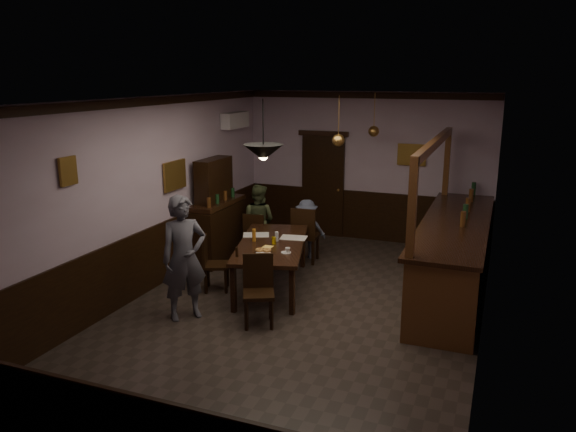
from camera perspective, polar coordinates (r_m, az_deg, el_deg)
The scene contains 31 objects.
room at distance 7.71m, azimuth 0.99°, elevation 0.56°, with size 5.01×8.01×3.01m.
dining_table at distance 8.86m, azimuth -1.68°, elevation -3.10°, with size 1.56×2.39×0.75m.
chair_far_left at distance 10.19m, azimuth -3.34°, elevation -1.93°, with size 0.43×0.43×0.90m.
chair_far_right at distance 10.06m, azimuth 1.70°, elevation -1.70°, with size 0.48×0.48×1.03m.
chair_near at distance 7.68m, azimuth -3.02°, elevation -7.16°, with size 0.55×0.55×0.96m.
chair_side at distance 8.89m, azimuth -7.77°, elevation -4.54°, with size 0.50×0.50×0.88m.
person_standing at distance 7.84m, azimuth -10.51°, elevation -4.21°, with size 0.64×0.42×1.75m, color #4E4D59.
person_seated_left at distance 10.40m, azimuth -3.06°, elevation -0.49°, with size 0.67×0.52×1.37m, color #495533.
person_seated_right at distance 10.34m, azimuth 1.89°, elevation -1.33°, with size 0.71×0.41×1.10m, color slate.
newspaper_left at distance 9.25m, azimuth -3.26°, elevation -1.92°, with size 0.42×0.30×0.01m, color silver.
newspaper_right at distance 9.07m, azimuth 0.57°, elevation -2.22°, with size 0.42×0.30×0.01m, color silver.
napkin at distance 8.61m, azimuth -2.08°, elevation -3.15°, with size 0.15×0.15×0.00m, color #FFD35D.
saucer at distance 8.32m, azimuth -0.20°, elevation -3.73°, with size 0.15×0.15×0.01m, color white.
coffee_cup at distance 8.29m, azimuth -0.04°, elevation -3.48°, with size 0.08×0.08×0.07m, color white.
pastry_plate at distance 8.28m, azimuth -2.52°, elevation -3.82°, with size 0.22×0.22×0.01m, color white.
pastry_ring_a at distance 8.36m, azimuth -2.90°, elevation -3.45°, with size 0.13×0.13×0.04m, color #C68C47.
pastry_ring_b at distance 8.34m, azimuth -2.15°, elevation -3.49°, with size 0.13×0.13×0.04m, color #C68C47.
soda_can at distance 8.72m, azimuth -1.44°, elevation -2.52°, with size 0.07×0.07×0.12m, color yellow.
beer_glass at distance 8.89m, azimuth -3.47°, elevation -1.94°, with size 0.06×0.06×0.20m, color #BF721E.
water_glass at distance 8.89m, azimuth -1.16°, elevation -2.10°, with size 0.06×0.06×0.15m, color silver.
pepper_mill at distance 8.18m, azimuth -5.22°, elevation -3.64°, with size 0.04×0.04×0.14m, color black.
sideboard at distance 10.32m, azimuth -7.24°, elevation -0.35°, with size 0.50×1.41×1.86m.
bar_counter at distance 9.10m, azimuth 16.52°, elevation -3.76°, with size 0.99×4.25×2.38m.
door_back at distance 11.75m, azimuth 3.56°, elevation 3.04°, with size 0.90×0.06×2.10m, color black.
ac_unit at distance 11.14m, azimuth -5.39°, elevation 9.67°, with size 0.20×0.85×0.30m.
picture_left_small at distance 7.51m, azimuth -21.45°, elevation 4.27°, with size 0.04×0.28×0.36m.
picture_left_large at distance 9.46m, azimuth -11.42°, elevation 4.07°, with size 0.04×0.62×0.48m.
picture_back at distance 11.23m, azimuth 12.46°, elevation 6.09°, with size 0.55×0.04×0.42m.
pendant_iron at distance 7.74m, azimuth -2.52°, elevation 6.47°, with size 0.56×0.56×0.83m.
pendant_brass_mid at distance 9.03m, azimuth 5.13°, elevation 7.65°, with size 0.20×0.20×0.81m.
pendant_brass_far at distance 10.55m, azimuth 8.70°, elevation 8.49°, with size 0.20×0.20×0.81m.
Camera 1 is at (2.59, -7.03, 3.32)m, focal length 35.00 mm.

